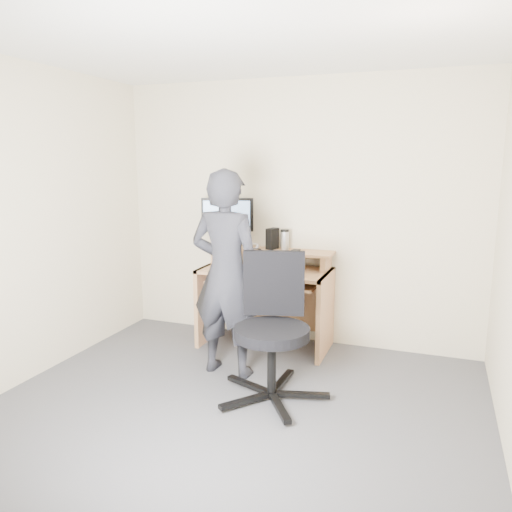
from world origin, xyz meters
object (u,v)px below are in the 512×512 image
Objects in this scene: desk at (268,288)px; person at (226,274)px; monitor at (227,218)px; office_chair at (273,322)px.

person reaches higher than desk.
office_chair is (0.82, -1.08, -0.62)m from monitor.
desk is at bearing -25.01° from monitor.
monitor is (-0.44, 0.06, 0.65)m from desk.
person reaches higher than monitor.
person is (0.34, -0.82, -0.35)m from monitor.
desk is 0.82m from person.
desk is 0.79m from monitor.
person is at bearing -97.28° from desk.
office_chair is (0.38, -1.02, 0.03)m from desk.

